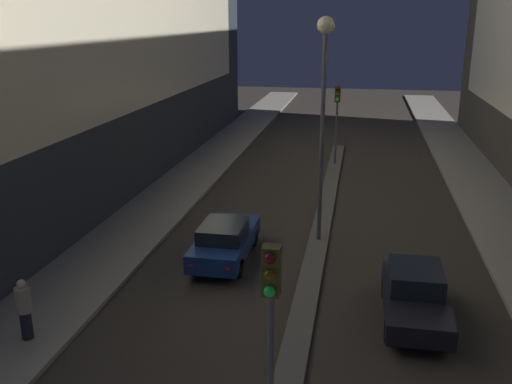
# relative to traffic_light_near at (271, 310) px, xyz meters

# --- Properties ---
(median_strip) EXTENTS (0.73, 31.60, 0.13)m
(median_strip) POSITION_rel_traffic_light_near_xyz_m (0.00, 13.02, -3.35)
(median_strip) COLOR #56544F
(median_strip) RESTS_ON ground
(traffic_light_near) EXTENTS (0.32, 0.42, 4.47)m
(traffic_light_near) POSITION_rel_traffic_light_near_xyz_m (0.00, 0.00, 0.00)
(traffic_light_near) COLOR #4C4C51
(traffic_light_near) RESTS_ON median_strip
(traffic_light_mid) EXTENTS (0.32, 0.42, 4.47)m
(traffic_light_mid) POSITION_rel_traffic_light_near_xyz_m (0.00, 23.84, 0.00)
(traffic_light_mid) COLOR #4C4C51
(traffic_light_mid) RESTS_ON median_strip
(street_lamp) EXTENTS (0.61, 0.61, 8.19)m
(street_lamp) POSITION_rel_traffic_light_near_xyz_m (0.00, 11.78, 2.72)
(street_lamp) COLOR #4C4C51
(street_lamp) RESTS_ON median_strip
(car_left_lane) EXTENTS (1.73, 4.43, 1.46)m
(car_left_lane) POSITION_rel_traffic_light_near_xyz_m (-3.13, 9.49, -2.67)
(car_left_lane) COLOR navy
(car_left_lane) RESTS_ON ground
(car_right_lane) EXTENTS (1.73, 4.12, 1.49)m
(car_right_lane) POSITION_rel_traffic_light_near_xyz_m (3.13, 6.44, -2.67)
(car_right_lane) COLOR black
(car_right_lane) RESTS_ON ground
(pedestrian_on_left_sidewalk) EXTENTS (0.40, 0.40, 1.69)m
(pedestrian_on_left_sidewalk) POSITION_rel_traffic_light_near_xyz_m (-6.99, 3.25, -2.38)
(pedestrian_on_left_sidewalk) COLOR black
(pedestrian_on_left_sidewalk) RESTS_ON sidewalk_left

